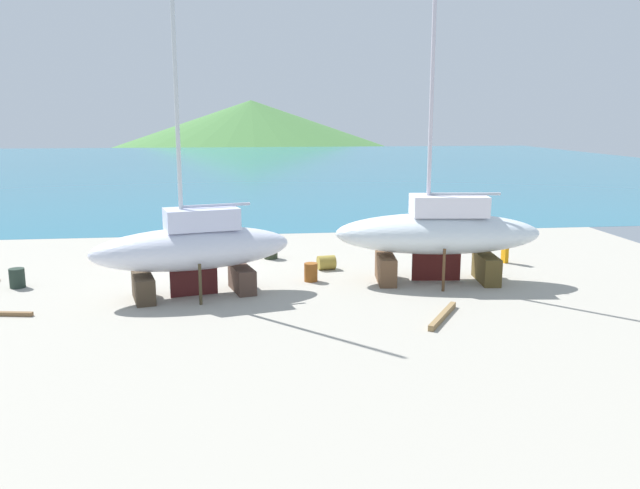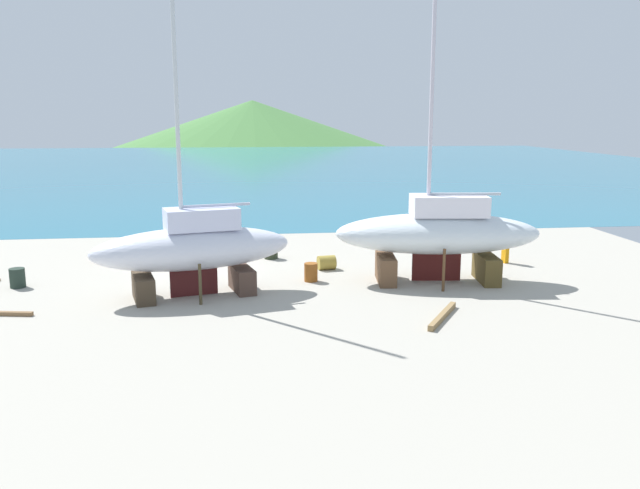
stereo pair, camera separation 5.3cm
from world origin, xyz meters
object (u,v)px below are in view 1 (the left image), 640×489
Objects in this scene: worker at (505,244)px; barrel_blue_faded at (17,278)px; sailboat_far_slipway at (438,233)px; barrel_rust_near at (326,263)px; barrel_ochre at (271,251)px; barrel_rust_mid at (311,272)px; barrel_tipped_right at (108,256)px; sailboat_large_starboard at (194,248)px.

barrel_blue_faded is at bearing -7.69° from worker.
worker is (4.29, 3.06, -1.21)m from sailboat_far_slipway.
sailboat_far_slipway is at bearing 22.73° from worker.
barrel_blue_faded is at bearing -172.99° from barrel_rust_near.
barrel_rust_mid is at bearing -72.46° from barrel_ochre.
barrel_rust_mid reaches higher than barrel_rust_near.
sailboat_far_slipway reaches higher than barrel_tipped_right.
barrel_rust_mid is at bearing -174.84° from sailboat_large_starboard.
sailboat_large_starboard reaches higher than barrel_ochre.
barrel_rust_mid is (-9.57, -2.37, -0.51)m from worker.
barrel_blue_faded reaches higher than barrel_rust_near.
worker is 11.29m from barrel_ochre.
barrel_rust_near is (12.95, 1.59, -0.07)m from barrel_blue_faded.
barrel_tipped_right is at bearing 164.12° from barrel_rust_near.
barrel_rust_mid is (-5.29, 0.69, -1.71)m from sailboat_far_slipway.
barrel_rust_near is 1.02× the size of barrel_ochre.
barrel_rust_mid is (4.73, 1.64, -1.51)m from sailboat_large_starboard.
barrel_rust_mid is 0.93× the size of barrel_tipped_right.
barrel_rust_mid is 4.88m from barrel_ochre.
barrel_tipped_right is (-9.30, 4.95, -0.12)m from barrel_rust_mid.
sailboat_large_starboard is at bearing -16.03° from barrel_blue_faded.
sailboat_large_starboard is 8.19m from barrel_tipped_right.
sailboat_far_slipway is 15.74m from barrel_tipped_right.
sailboat_far_slipway reaches higher than sailboat_large_starboard.
sailboat_large_starboard is at bearing 11.79° from sailboat_far_slipway.
worker is at bearing 5.09° from barrel_blue_faded.
barrel_blue_faded is at bearing -30.03° from sailboat_large_starboard.
sailboat_large_starboard is 15.91× the size of barrel_rust_near.
barrel_rust_near is (5.67, 3.68, -1.58)m from sailboat_large_starboard.
worker reaches higher than barrel_ochre.
sailboat_large_starboard is (-10.02, -0.96, -0.20)m from sailboat_far_slipway.
sailboat_far_slipway is 8.78m from barrel_ochre.
worker is 9.88m from barrel_rust_mid.
barrel_ochre reaches higher than barrel_tipped_right.
barrel_ochre is at bearing -2.22° from barrel_tipped_right.
worker is at bearing -7.79° from barrel_tipped_right.
barrel_tipped_right is at bearing -20.56° from worker.
barrel_ochre is at bearing 21.72° from barrel_blue_faded.
sailboat_large_starboard is 14.89m from worker.
barrel_rust_near is at bearing 7.01° from barrel_blue_faded.
sailboat_large_starboard is 16.17× the size of barrel_ochre.
sailboat_large_starboard is 15.52× the size of barrel_blue_faded.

